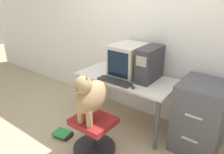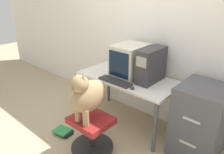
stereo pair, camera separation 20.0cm
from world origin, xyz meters
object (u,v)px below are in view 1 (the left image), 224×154
keyboard (115,81)px  office_chair (94,134)px  crt_monitor (128,60)px  pc_tower (150,64)px  book_stack_floor (63,134)px  dog (91,96)px  filing_cabinet (200,117)px

keyboard → office_chair: size_ratio=0.91×
keyboard → office_chair: keyboard is taller
crt_monitor → keyboard: crt_monitor is taller
pc_tower → book_stack_floor: (-0.76, -0.89, -0.90)m
crt_monitor → dog: 0.87m
keyboard → dog: bearing=-83.3°
keyboard → filing_cabinet: filing_cabinet is taller
office_chair → filing_cabinet: bearing=39.6°
crt_monitor → filing_cabinet: size_ratio=0.57×
book_stack_floor → keyboard: bearing=51.4°
keyboard → filing_cabinet: size_ratio=0.55×
crt_monitor → book_stack_floor: bearing=-116.1°
pc_tower → filing_cabinet: 0.87m
crt_monitor → keyboard: bearing=-87.5°
pc_tower → book_stack_floor: 1.48m
keyboard → book_stack_floor: size_ratio=1.80×
keyboard → book_stack_floor: bearing=-128.6°
pc_tower → office_chair: pc_tower is taller
crt_monitor → pc_tower: (0.33, 0.01, 0.00)m
crt_monitor → filing_cabinet: bearing=-1.0°
keyboard → book_stack_floor: keyboard is taller
crt_monitor → pc_tower: pc_tower is taller
office_chair → filing_cabinet: size_ratio=0.60×
crt_monitor → filing_cabinet: 1.15m
dog → crt_monitor: bearing=95.1°
office_chair → filing_cabinet: 1.27m
keyboard → dog: 0.53m
keyboard → dog: size_ratio=0.78×
dog → book_stack_floor: bearing=-176.5°
pc_tower → keyboard: size_ratio=0.98×
office_chair → dog: dog is taller
crt_monitor → pc_tower: 0.33m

